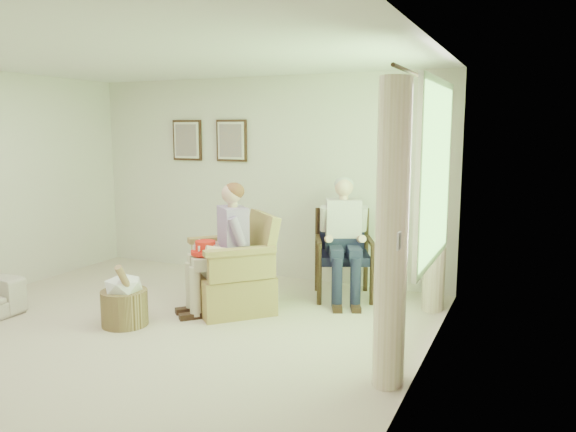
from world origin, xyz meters
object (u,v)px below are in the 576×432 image
at_px(red_hat, 205,249).
at_px(hatbox, 124,300).
at_px(person_wicker, 227,239).
at_px(wood_armchair, 346,251).
at_px(wicker_armchair, 234,279).
at_px(person_dark, 342,230).

xyz_separation_m(red_hat, hatbox, (-0.56, -0.62, -0.44)).
bearing_deg(person_wicker, hatbox, -90.30).
bearing_deg(hatbox, wood_armchair, 47.82).
bearing_deg(wicker_armchair, red_hat, -79.74).
xyz_separation_m(wicker_armchair, hatbox, (-0.74, -0.90, -0.07)).
bearing_deg(wicker_armchair, hatbox, -85.55).
distance_m(person_wicker, hatbox, 1.18).
relative_size(wood_armchair, person_wicker, 0.73).
relative_size(wicker_armchair, wood_armchair, 1.06).
height_order(wood_armchair, person_wicker, person_wicker).
relative_size(wicker_armchair, red_hat, 3.44).
bearing_deg(red_hat, hatbox, -131.72).
relative_size(wicker_armchair, person_wicker, 0.77).
distance_m(wicker_armchair, person_wicker, 0.48).
bearing_deg(person_dark, wood_armchair, 66.31).
bearing_deg(red_hat, person_wicker, 36.38).
distance_m(wicker_armchair, hatbox, 1.16).
distance_m(red_hat, hatbox, 0.95).
relative_size(person_wicker, person_dark, 0.99).
bearing_deg(wicker_armchair, person_dark, 84.14).
xyz_separation_m(wicker_armchair, person_wicker, (0.00, -0.14, 0.46)).
xyz_separation_m(wood_armchair, person_dark, (0.00, -0.16, 0.27)).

